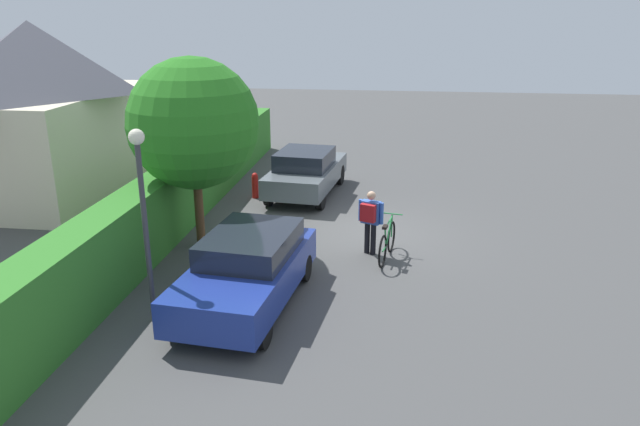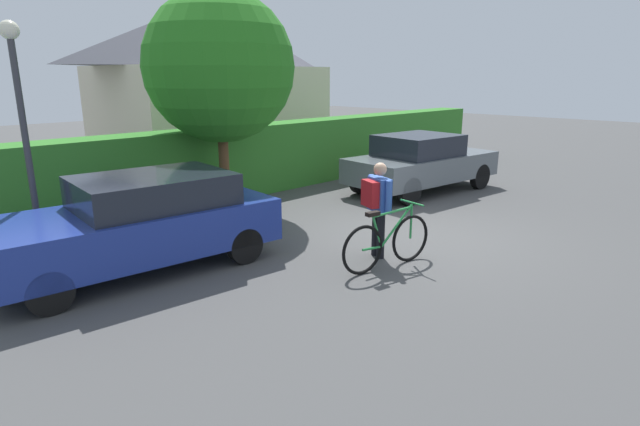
% 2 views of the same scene
% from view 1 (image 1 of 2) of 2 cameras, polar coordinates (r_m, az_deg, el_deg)
% --- Properties ---
extents(ground_plane, '(60.00, 60.00, 0.00)m').
position_cam_1_polar(ground_plane, '(15.96, 4.42, -1.89)').
color(ground_plane, '#484848').
extents(hedge_row, '(19.60, 0.90, 1.71)m').
position_cam_1_polar(hedge_row, '(16.73, -13.29, 1.71)').
color(hedge_row, '#327B28').
rests_on(hedge_row, ground).
extents(house_distant, '(7.43, 5.01, 5.31)m').
position_cam_1_polar(house_distant, '(21.02, -25.09, 9.09)').
color(house_distant, beige).
rests_on(house_distant, ground).
extents(parked_car_near, '(4.32, 2.23, 1.44)m').
position_cam_1_polar(parked_car_near, '(11.96, -6.92, -5.31)').
color(parked_car_near, navy).
rests_on(parked_car_near, ground).
extents(parked_car_far, '(4.29, 2.20, 1.47)m').
position_cam_1_polar(parked_car_far, '(19.03, -1.33, 3.97)').
color(parked_car_far, slate).
rests_on(parked_car_far, ground).
extents(bicycle, '(1.73, 0.52, 0.98)m').
position_cam_1_polar(bicycle, '(14.21, 6.39, -2.80)').
color(bicycle, black).
rests_on(bicycle, ground).
extents(person_rider, '(0.47, 0.60, 1.57)m').
position_cam_1_polar(person_rider, '(14.29, 4.79, -0.37)').
color(person_rider, black).
rests_on(person_rider, ground).
extents(street_lamp, '(0.28, 0.28, 3.68)m').
position_cam_1_polar(street_lamp, '(11.06, -16.48, 1.26)').
color(street_lamp, '#38383D').
rests_on(street_lamp, ground).
extents(tree_kerbside, '(3.11, 3.11, 4.62)m').
position_cam_1_polar(tree_kerbside, '(14.55, -11.92, 8.28)').
color(tree_kerbside, brown).
rests_on(tree_kerbside, ground).
extents(fire_hydrant, '(0.20, 0.20, 0.81)m').
position_cam_1_polar(fire_hydrant, '(18.88, -6.18, 2.65)').
color(fire_hydrant, red).
rests_on(fire_hydrant, ground).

